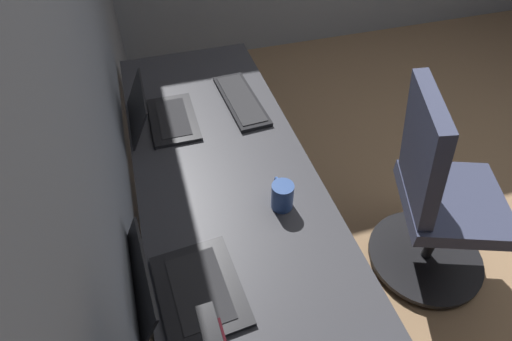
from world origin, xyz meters
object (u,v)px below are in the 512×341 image
(drawer_pedestal, at_px, (244,303))
(laptop_leftmost, at_px, (175,290))
(coffee_mug, at_px, (282,195))
(office_chair, at_px, (435,202))
(laptop_left, at_px, (159,115))
(keyboard_main, at_px, (241,100))

(drawer_pedestal, bearing_deg, laptop_leftmost, 118.34)
(drawer_pedestal, distance_m, laptop_leftmost, 0.50)
(coffee_mug, bearing_deg, office_chair, -87.09)
(laptop_leftmost, bearing_deg, laptop_left, -4.06)
(office_chair, bearing_deg, laptop_leftmost, 103.94)
(coffee_mug, xyz_separation_m, office_chair, (0.04, -0.74, -0.32))
(drawer_pedestal, height_order, office_chair, office_chair)
(laptop_leftmost, distance_m, laptop_left, 0.82)
(drawer_pedestal, bearing_deg, laptop_left, 13.31)
(drawer_pedestal, height_order, keyboard_main, keyboard_main)
(keyboard_main, distance_m, coffee_mug, 0.62)
(coffee_mug, bearing_deg, drawer_pedestal, 125.23)
(drawer_pedestal, height_order, laptop_leftmost, laptop_leftmost)
(laptop_leftmost, xyz_separation_m, laptop_left, (0.82, -0.06, -0.01))
(laptop_leftmost, height_order, keyboard_main, laptop_leftmost)
(laptop_left, height_order, coffee_mug, laptop_left)
(keyboard_main, bearing_deg, laptop_leftmost, 153.90)
(laptop_leftmost, relative_size, office_chair, 0.37)
(laptop_leftmost, height_order, office_chair, office_chair)
(drawer_pedestal, xyz_separation_m, laptop_leftmost, (-0.12, 0.22, 0.43))
(office_chair, bearing_deg, laptop_left, 63.44)
(laptop_left, bearing_deg, laptop_leftmost, 175.94)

